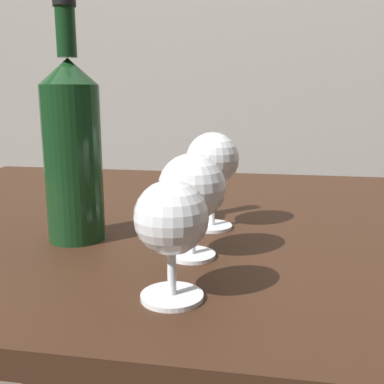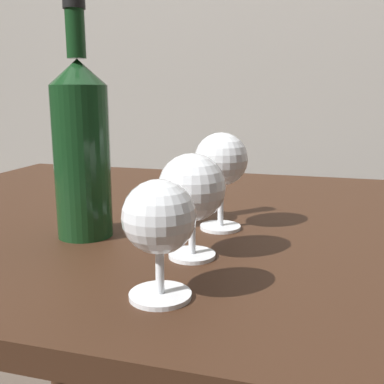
{
  "view_description": "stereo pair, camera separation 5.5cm",
  "coord_description": "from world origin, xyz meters",
  "views": [
    {
      "loc": [
        0.14,
        -0.73,
        0.92
      ],
      "look_at": [
        0.05,
        -0.2,
        0.8
      ],
      "focal_mm": 42.08,
      "sensor_mm": 36.0,
      "label": 1
    },
    {
      "loc": [
        0.2,
        -0.72,
        0.92
      ],
      "look_at": [
        0.05,
        -0.2,
        0.8
      ],
      "focal_mm": 42.08,
      "sensor_mm": 36.0,
      "label": 2
    }
  ],
  "objects": [
    {
      "name": "wine_glass_merlot",
      "position": [
        0.05,
        -0.32,
        0.8
      ],
      "size": [
        0.07,
        0.07,
        0.12
      ],
      "color": "white",
      "rests_on": "dining_table"
    },
    {
      "name": "wine_glass_amber",
      "position": [
        0.06,
        -0.07,
        0.82
      ],
      "size": [
        0.08,
        0.08,
        0.15
      ],
      "color": "white",
      "rests_on": "dining_table"
    },
    {
      "name": "wine_bottle",
      "position": [
        -0.12,
        -0.15,
        0.85
      ],
      "size": [
        0.08,
        0.08,
        0.32
      ],
      "color": "#143819",
      "rests_on": "dining_table"
    },
    {
      "name": "dining_table",
      "position": [
        0.0,
        0.0,
        0.63
      ],
      "size": [
        1.2,
        0.87,
        0.72
      ],
      "color": "#382114",
      "rests_on": "ground_plane"
    },
    {
      "name": "wine_glass_rose",
      "position": [
        0.05,
        -0.2,
        0.81
      ],
      "size": [
        0.08,
        0.08,
        0.13
      ],
      "color": "white",
      "rests_on": "dining_table"
    }
  ]
}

